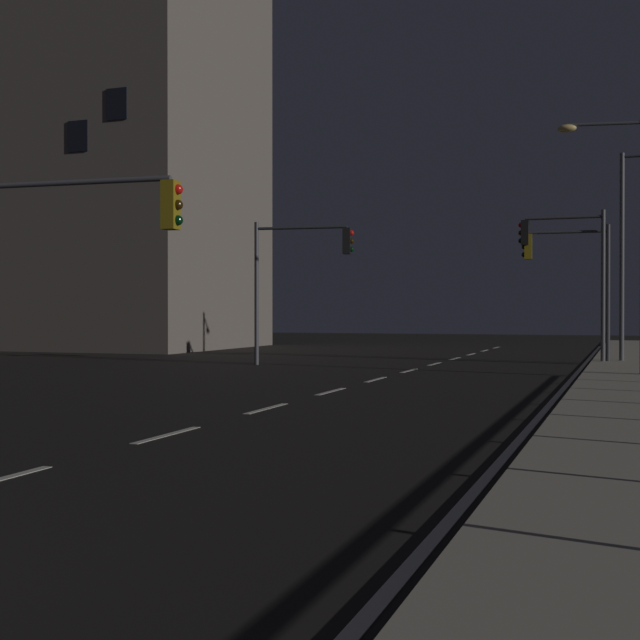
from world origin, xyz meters
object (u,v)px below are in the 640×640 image
object	(u,v)px
traffic_light_mid_right	(67,239)
traffic_light_near_right	(567,257)
street_lamp_across_street	(629,219)
street_lamp_far_end	(633,235)
traffic_light_near_left	(570,266)
building_distant	(79,126)
traffic_light_far_right	(298,264)

from	to	relation	value
traffic_light_mid_right	traffic_light_near_right	distance (m)	20.84
street_lamp_across_street	street_lamp_far_end	xyz separation A→B (m)	(0.14, 7.36, 0.13)
traffic_light_near_left	traffic_light_near_right	bearing A→B (deg)	-120.23
traffic_light_mid_right	street_lamp_far_end	xyz separation A→B (m)	(10.79, 19.85, 1.40)
building_distant	traffic_light_near_left	bearing A→B (deg)	-15.52
traffic_light_far_right	street_lamp_across_street	world-z (taller)	street_lamp_across_street
street_lamp_across_street	street_lamp_far_end	bearing A→B (deg)	88.92
traffic_light_mid_right	street_lamp_across_street	bearing A→B (deg)	49.54
traffic_light_far_right	street_lamp_across_street	size ratio (longest dim) A/B	0.70
traffic_light_far_right	building_distant	distance (m)	23.13
traffic_light_mid_right	street_lamp_far_end	distance (m)	22.64
traffic_light_mid_right	building_distant	world-z (taller)	building_distant
traffic_light_near_right	street_lamp_across_street	size ratio (longest dim) A/B	0.74
traffic_light_near_right	street_lamp_across_street	distance (m)	6.93
traffic_light_mid_right	street_lamp_across_street	distance (m)	16.46
street_lamp_across_street	building_distant	xyz separation A→B (m)	(-29.42, 14.27, 7.82)
traffic_light_near_left	traffic_light_near_right	distance (m)	0.39
traffic_light_near_left	building_distant	world-z (taller)	building_distant
traffic_light_near_right	building_distant	bearing A→B (deg)	164.17
traffic_light_near_right	street_lamp_across_street	world-z (taller)	street_lamp_across_street
traffic_light_near_right	street_lamp_far_end	xyz separation A→B (m)	(2.33, 0.82, 0.80)
traffic_light_near_right	traffic_light_far_right	bearing A→B (deg)	-156.90
street_lamp_across_street	street_lamp_far_end	size ratio (longest dim) A/B	0.97
traffic_light_near_left	traffic_light_mid_right	size ratio (longest dim) A/B	1.06
traffic_light_far_right	street_lamp_far_end	bearing A→B (deg)	22.36
street_lamp_far_end	building_distant	distance (m)	31.32
traffic_light_near_left	street_lamp_far_end	distance (m)	2.61
traffic_light_near_left	building_distant	size ratio (longest dim) A/B	0.20
street_lamp_across_street	traffic_light_far_right	bearing A→B (deg)	167.42
traffic_light_near_left	traffic_light_near_right	size ratio (longest dim) A/B	0.91
traffic_light_near_left	street_lamp_across_street	distance (m)	7.08
traffic_light_near_right	traffic_light_near_left	bearing A→B (deg)	59.77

